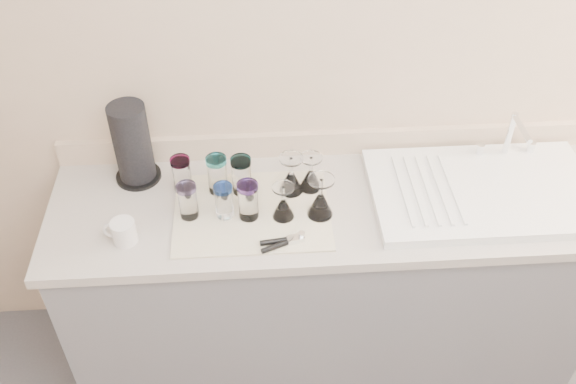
{
  "coord_description": "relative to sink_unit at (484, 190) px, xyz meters",
  "views": [
    {
      "loc": [
        -0.28,
        -0.5,
        2.47
      ],
      "look_at": [
        -0.17,
        1.15,
        1.0
      ],
      "focal_mm": 40.0,
      "sensor_mm": 36.0,
      "label": 1
    }
  ],
  "objects": [
    {
      "name": "tumbler_teal",
      "position": [
        -1.1,
        0.09,
        0.06
      ],
      "size": [
        0.07,
        0.07,
        0.14
      ],
      "color": "white",
      "rests_on": "dish_towel"
    },
    {
      "name": "tumbler_purple",
      "position": [
        -0.88,
        0.07,
        0.06
      ],
      "size": [
        0.08,
        0.08,
        0.15
      ],
      "color": "white",
      "rests_on": "dish_towel"
    },
    {
      "name": "tumbler_lavender",
      "position": [
        -0.86,
        -0.07,
        0.06
      ],
      "size": [
        0.07,
        0.07,
        0.15
      ],
      "color": "white",
      "rests_on": "dish_towel"
    },
    {
      "name": "goblet_front_left",
      "position": [
        -0.74,
        -0.08,
        0.03
      ],
      "size": [
        0.08,
        0.08,
        0.14
      ],
      "color": "white",
      "rests_on": "dish_towel"
    },
    {
      "name": "can_opener",
      "position": [
        -0.75,
        -0.21,
        -0.0
      ],
      "size": [
        0.15,
        0.08,
        0.02
      ],
      "color": "silver",
      "rests_on": "dish_towel"
    },
    {
      "name": "tumbler_magenta",
      "position": [
        -1.07,
        -0.05,
        0.06
      ],
      "size": [
        0.07,
        0.07,
        0.14
      ],
      "color": "white",
      "rests_on": "dish_towel"
    },
    {
      "name": "tumbler_blue",
      "position": [
        -0.94,
        -0.05,
        0.06
      ],
      "size": [
        0.07,
        0.07,
        0.13
      ],
      "color": "white",
      "rests_on": "dish_towel"
    },
    {
      "name": "goblet_front_right",
      "position": [
        -0.61,
        -0.07,
        0.04
      ],
      "size": [
        0.09,
        0.09,
        0.16
      ],
      "color": "white",
      "rests_on": "dish_towel"
    },
    {
      "name": "paper_towel_roll",
      "position": [
        -1.27,
        0.18,
        0.14
      ],
      "size": [
        0.17,
        0.17,
        0.32
      ],
      "color": "black",
      "rests_on": "counter_unit"
    },
    {
      "name": "sink_unit",
      "position": [
        0.0,
        0.0,
        0.0
      ],
      "size": [
        0.82,
        0.5,
        0.22
      ],
      "color": "white",
      "rests_on": "counter_unit"
    },
    {
      "name": "white_mug",
      "position": [
        -1.28,
        -0.15,
        0.02
      ],
      "size": [
        0.12,
        0.1,
        0.08
      ],
      "color": "silver",
      "rests_on": "counter_unit"
    },
    {
      "name": "goblet_back_left",
      "position": [
        -0.7,
        0.06,
        0.04
      ],
      "size": [
        0.09,
        0.09,
        0.15
      ],
      "color": "white",
      "rests_on": "dish_towel"
    },
    {
      "name": "tumbler_cyan",
      "position": [
        -0.97,
        0.08,
        0.06
      ],
      "size": [
        0.08,
        0.08,
        0.15
      ],
      "color": "white",
      "rests_on": "dish_towel"
    },
    {
      "name": "goblet_back_right",
      "position": [
        -0.63,
        0.07,
        0.04
      ],
      "size": [
        0.08,
        0.08,
        0.14
      ],
      "color": "white",
      "rests_on": "dish_towel"
    },
    {
      "name": "counter_unit",
      "position": [
        -0.55,
        -0.0,
        -0.47
      ],
      "size": [
        2.06,
        0.62,
        0.9
      ],
      "color": "slate",
      "rests_on": "ground"
    },
    {
      "name": "dish_towel",
      "position": [
        -0.85,
        -0.04,
        -0.02
      ],
      "size": [
        0.55,
        0.42,
        0.01
      ],
      "primitive_type": "cube",
      "color": "silver",
      "rests_on": "counter_unit"
    }
  ]
}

